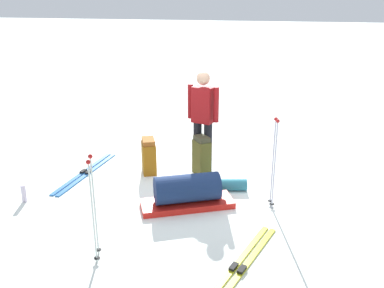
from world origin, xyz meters
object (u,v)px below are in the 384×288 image
backpack_bright (202,156)px  gear_sled (187,192)px  sleeping_mat_rolled (229,185)px  ski_poles_planted_near (274,159)px  ski_poles_planted_far (93,204)px  ski_pair_near (86,173)px  skier_standing (203,116)px  thermos_bottle (24,194)px  ski_pair_far (238,270)px  backpack_large_dark (149,156)px

backpack_bright → gear_sled: backpack_bright is taller
sleeping_mat_rolled → ski_poles_planted_near: bearing=58.9°
backpack_bright → ski_poles_planted_far: 2.75m
backpack_bright → sleeping_mat_rolled: 0.79m
ski_pair_near → backpack_bright: bearing=101.1°
ski_pair_near → gear_sled: gear_sled is taller
skier_standing → thermos_bottle: 3.03m
ski_pair_far → skier_standing: bearing=-161.8°
ski_poles_planted_far → ski_poles_planted_near: bearing=131.3°
backpack_large_dark → ski_poles_planted_far: size_ratio=0.48×
backpack_bright → thermos_bottle: size_ratio=2.57×
backpack_large_dark → ski_poles_planted_near: (0.82, 2.07, 0.44)m
ski_poles_planted_near → backpack_bright: bearing=-128.0°
ski_pair_near → gear_sled: bearing=67.5°
ski_pair_near → gear_sled: (0.80, 1.94, 0.21)m
ski_poles_planted_near → thermos_bottle: bearing=-80.5°
ski_poles_planted_far → gear_sled: 1.69m
gear_sled → sleeping_mat_rolled: (-0.65, 0.52, -0.13)m
ski_poles_planted_far → ski_pair_far: bearing=93.5°
ski_pair_near → ski_poles_planted_far: bearing=28.0°
sleeping_mat_rolled → ski_pair_far: bearing=9.8°
skier_standing → ski_poles_planted_near: skier_standing is taller
sleeping_mat_rolled → ski_poles_planted_far: bearing=-31.2°
ski_pair_near → thermos_bottle: bearing=-20.9°
skier_standing → ski_pair_near: (0.59, -1.91, -0.94)m
skier_standing → gear_sled: skier_standing is taller
ski_pair_near → sleeping_mat_rolled: 2.46m
ski_pair_far → thermos_bottle: (-1.00, -3.24, 0.12)m
ski_poles_planted_far → thermos_bottle: (-1.10, -1.63, -0.57)m
gear_sled → ski_pair_near: bearing=-112.5°
backpack_bright → gear_sled: (1.18, 0.01, -0.10)m
ski_pair_far → ski_poles_planted_far: 1.76m
backpack_large_dark → ski_poles_planted_far: 2.54m
backpack_large_dark → sleeping_mat_rolled: size_ratio=1.09×
ski_pair_far → backpack_large_dark: backpack_large_dark is taller
ski_poles_planted_near → gear_sled: size_ratio=0.95×
backpack_large_dark → ski_poles_planted_far: bearing=3.4°
thermos_bottle → backpack_bright: bearing=122.8°
ski_pair_far → ski_poles_planted_near: ski_poles_planted_near is taller
backpack_bright → sleeping_mat_rolled: bearing=45.0°
skier_standing → sleeping_mat_rolled: 1.27m
ski_pair_far → backpack_bright: bearing=-160.9°
ski_pair_far → ski_poles_planted_near: size_ratio=1.48×
skier_standing → thermos_bottle: (1.73, -2.34, -0.82)m
backpack_large_dark → sleeping_mat_rolled: bearing=73.6°
skier_standing → backpack_bright: size_ratio=2.54×
skier_standing → backpack_bright: (0.21, 0.02, -0.63)m
ski_pair_near → backpack_large_dark: (-0.27, 1.04, 0.28)m
skier_standing → backpack_bright: bearing=5.9°
ski_poles_planted_near → ski_pair_far: bearing=-11.1°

